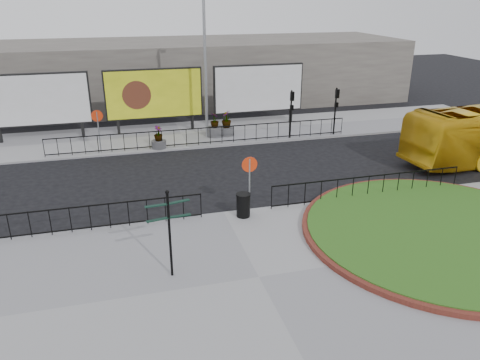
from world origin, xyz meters
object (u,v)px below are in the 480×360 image
object	(u,v)px
planter_b	(215,128)
planter_c	(226,126)
litter_bin	(243,205)
planter_a	(159,140)
fingerpost_sign	(169,225)
lamp_post	(205,61)
billboard_mid	(154,94)

from	to	relation	value
planter_b	planter_c	size ratio (longest dim) A/B	0.94
litter_bin	planter_a	xyz separation A→B (m)	(-2.40, 10.00, -0.01)
fingerpost_sign	planter_a	xyz separation A→B (m)	(0.98, 13.55, -1.32)
litter_bin	planter_b	xyz separation A→B (m)	(1.31, 11.60, -0.00)
lamp_post	fingerpost_sign	size ratio (longest dim) A/B	3.08
lamp_post	planter_c	xyz separation A→B (m)	(1.26, -0.00, -4.09)
billboard_mid	fingerpost_sign	world-z (taller)	billboard_mid
billboard_mid	planter_a	bearing A→B (deg)	-93.30
planter_a	fingerpost_sign	bearing A→B (deg)	-94.13
lamp_post	litter_bin	distance (m)	12.37
litter_bin	planter_b	size ratio (longest dim) A/B	0.66
fingerpost_sign	planter_a	bearing A→B (deg)	81.54
planter_c	fingerpost_sign	bearing A→B (deg)	-109.79
fingerpost_sign	litter_bin	size ratio (longest dim) A/B	3.02
billboard_mid	litter_bin	distance (m)	13.89
billboard_mid	planter_c	size ratio (longest dim) A/B	3.89
fingerpost_sign	planter_b	distance (m)	15.91
fingerpost_sign	lamp_post	bearing A→B (deg)	70.20
billboard_mid	litter_bin	xyz separation A→B (m)	(2.19, -13.57, -1.98)
billboard_mid	lamp_post	size ratio (longest dim) A/B	0.67
litter_bin	planter_c	xyz separation A→B (m)	(2.08, 11.60, 0.12)
lamp_post	planter_c	world-z (taller)	lamp_post
planter_c	planter_b	bearing A→B (deg)	180.00
billboard_mid	planter_a	distance (m)	4.09
lamp_post	litter_bin	world-z (taller)	lamp_post
planter_a	planter_c	bearing A→B (deg)	19.68
planter_c	planter_a	bearing A→B (deg)	-160.32
lamp_post	fingerpost_sign	distance (m)	15.99
planter_c	billboard_mid	bearing A→B (deg)	155.21
litter_bin	billboard_mid	bearing A→B (deg)	99.17
billboard_mid	planter_c	xyz separation A→B (m)	(4.27, -1.97, -1.86)
fingerpost_sign	planter_c	bearing A→B (deg)	65.87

